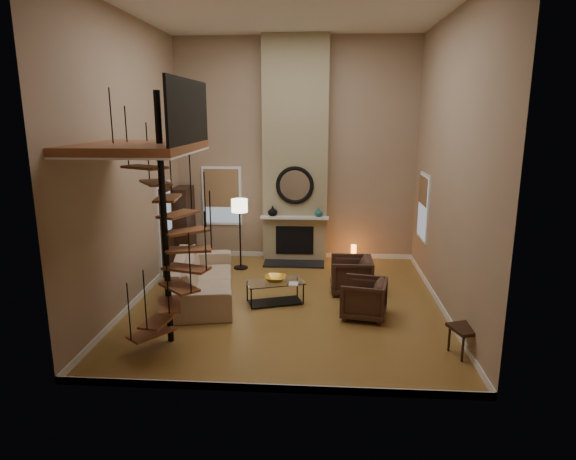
# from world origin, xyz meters

# --- Properties ---
(ground) EXTENTS (6.00, 6.50, 0.01)m
(ground) POSITION_xyz_m (0.00, 0.00, -0.01)
(ground) COLOR #AA7C37
(ground) RESTS_ON ground
(back_wall) EXTENTS (6.00, 0.02, 5.50)m
(back_wall) POSITION_xyz_m (0.00, 3.25, 2.75)
(back_wall) COLOR #A18567
(back_wall) RESTS_ON ground
(front_wall) EXTENTS (6.00, 0.02, 5.50)m
(front_wall) POSITION_xyz_m (0.00, -3.25, 2.75)
(front_wall) COLOR #A18567
(front_wall) RESTS_ON ground
(left_wall) EXTENTS (0.02, 6.50, 5.50)m
(left_wall) POSITION_xyz_m (-3.00, 0.00, 2.75)
(left_wall) COLOR #A18567
(left_wall) RESTS_ON ground
(right_wall) EXTENTS (0.02, 6.50, 5.50)m
(right_wall) POSITION_xyz_m (3.00, 0.00, 2.75)
(right_wall) COLOR #A18567
(right_wall) RESTS_ON ground
(ceiling) EXTENTS (6.00, 6.50, 0.01)m
(ceiling) POSITION_xyz_m (0.00, 0.00, 5.50)
(ceiling) COLOR silver
(ceiling) RESTS_ON back_wall
(baseboard_back) EXTENTS (6.00, 0.02, 0.12)m
(baseboard_back) POSITION_xyz_m (0.00, 3.24, 0.06)
(baseboard_back) COLOR white
(baseboard_back) RESTS_ON ground
(baseboard_front) EXTENTS (6.00, 0.02, 0.12)m
(baseboard_front) POSITION_xyz_m (0.00, -3.24, 0.06)
(baseboard_front) COLOR white
(baseboard_front) RESTS_ON ground
(baseboard_left) EXTENTS (0.02, 6.50, 0.12)m
(baseboard_left) POSITION_xyz_m (-2.99, 0.00, 0.06)
(baseboard_left) COLOR white
(baseboard_left) RESTS_ON ground
(baseboard_right) EXTENTS (0.02, 6.50, 0.12)m
(baseboard_right) POSITION_xyz_m (2.99, 0.00, 0.06)
(baseboard_right) COLOR white
(baseboard_right) RESTS_ON ground
(chimney_breast) EXTENTS (1.60, 0.38, 5.50)m
(chimney_breast) POSITION_xyz_m (0.00, 3.06, 2.75)
(chimney_breast) COLOR #93865F
(chimney_breast) RESTS_ON ground
(hearth) EXTENTS (1.50, 0.60, 0.04)m
(hearth) POSITION_xyz_m (0.00, 2.57, 0.02)
(hearth) COLOR black
(hearth) RESTS_ON ground
(firebox) EXTENTS (0.95, 0.02, 0.72)m
(firebox) POSITION_xyz_m (0.00, 2.86, 0.55)
(firebox) COLOR black
(firebox) RESTS_ON chimney_breast
(mantel) EXTENTS (1.70, 0.18, 0.06)m
(mantel) POSITION_xyz_m (0.00, 2.78, 1.15)
(mantel) COLOR white
(mantel) RESTS_ON chimney_breast
(mirror_frame) EXTENTS (0.94, 0.10, 0.94)m
(mirror_frame) POSITION_xyz_m (0.00, 2.84, 1.95)
(mirror_frame) COLOR black
(mirror_frame) RESTS_ON chimney_breast
(mirror_disc) EXTENTS (0.80, 0.01, 0.80)m
(mirror_disc) POSITION_xyz_m (0.00, 2.85, 1.95)
(mirror_disc) COLOR white
(mirror_disc) RESTS_ON chimney_breast
(vase_left) EXTENTS (0.24, 0.24, 0.25)m
(vase_left) POSITION_xyz_m (-0.55, 2.82, 1.30)
(vase_left) COLOR black
(vase_left) RESTS_ON mantel
(vase_right) EXTENTS (0.20, 0.20, 0.21)m
(vase_right) POSITION_xyz_m (0.60, 2.82, 1.28)
(vase_right) COLOR #195753
(vase_right) RESTS_ON mantel
(window_back) EXTENTS (1.02, 0.06, 1.52)m
(window_back) POSITION_xyz_m (-1.90, 3.22, 1.62)
(window_back) COLOR white
(window_back) RESTS_ON back_wall
(window_right) EXTENTS (0.06, 1.02, 1.52)m
(window_right) POSITION_xyz_m (2.97, 2.00, 1.63)
(window_right) COLOR white
(window_right) RESTS_ON right_wall
(entry_door) EXTENTS (0.10, 1.05, 2.16)m
(entry_door) POSITION_xyz_m (-2.95, 1.80, 1.05)
(entry_door) COLOR white
(entry_door) RESTS_ON ground
(loft) EXTENTS (1.70, 2.20, 1.09)m
(loft) POSITION_xyz_m (-2.04, -1.80, 3.24)
(loft) COLOR brown
(loft) RESTS_ON left_wall
(spiral_stair) EXTENTS (1.47, 1.47, 4.06)m
(spiral_stair) POSITION_xyz_m (-1.78, -1.79, 1.78)
(spiral_stair) COLOR black
(spiral_stair) RESTS_ON ground
(hutch) EXTENTS (0.39, 0.84, 1.87)m
(hutch) POSITION_xyz_m (-2.81, 2.77, 0.95)
(hutch) COLOR black
(hutch) RESTS_ON ground
(sofa) EXTENTS (1.68, 3.11, 0.86)m
(sofa) POSITION_xyz_m (-1.76, 0.31, 0.40)
(sofa) COLOR tan
(sofa) RESTS_ON ground
(armchair_near) EXTENTS (0.87, 0.85, 0.79)m
(armchair_near) POSITION_xyz_m (1.39, 0.74, 0.35)
(armchair_near) COLOR #442B1F
(armchair_near) RESTS_ON ground
(armchair_far) EXTENTS (0.95, 0.93, 0.74)m
(armchair_far) POSITION_xyz_m (1.54, -0.59, 0.35)
(armchair_far) COLOR #442B1F
(armchair_far) RESTS_ON ground
(coffee_table) EXTENTS (1.24, 0.89, 0.43)m
(coffee_table) POSITION_xyz_m (-0.23, -0.02, 0.28)
(coffee_table) COLOR silver
(coffee_table) RESTS_ON ground
(bowl) EXTENTS (0.43, 0.43, 0.11)m
(bowl) POSITION_xyz_m (-0.23, 0.03, 0.50)
(bowl) COLOR yellow
(bowl) RESTS_ON coffee_table
(book) EXTENTS (0.18, 0.24, 0.02)m
(book) POSITION_xyz_m (0.12, -0.17, 0.46)
(book) COLOR gray
(book) RESTS_ON coffee_table
(floor_lamp) EXTENTS (0.38, 0.38, 1.70)m
(floor_lamp) POSITION_xyz_m (-1.27, 2.18, 1.41)
(floor_lamp) COLOR black
(floor_lamp) RESTS_ON ground
(accent_lamp) EXTENTS (0.13, 0.13, 0.46)m
(accent_lamp) POSITION_xyz_m (1.48, 2.75, 0.25)
(accent_lamp) COLOR orange
(accent_lamp) RESTS_ON ground
(side_chair) EXTENTS (0.60, 0.60, 0.99)m
(side_chair) POSITION_xyz_m (3.03, -1.94, 0.53)
(side_chair) COLOR black
(side_chair) RESTS_ON ground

